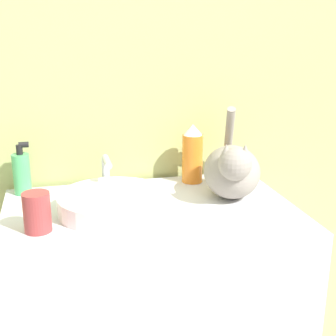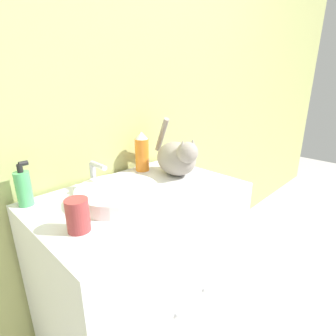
% 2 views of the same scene
% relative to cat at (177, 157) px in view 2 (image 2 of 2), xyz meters
% --- Properties ---
extents(wall_back, '(6.00, 0.05, 2.50)m').
position_rel_cat_xyz_m(wall_back, '(-0.26, 0.28, 0.34)').
color(wall_back, tan).
rests_on(wall_back, ground_plane).
extents(vanity_cabinet, '(0.85, 0.57, 0.82)m').
position_rel_cat_xyz_m(vanity_cabinet, '(-0.26, -0.04, -0.50)').
color(vanity_cabinet, silver).
rests_on(vanity_cabinet, ground_plane).
extents(sink_basin, '(0.32, 0.32, 0.05)m').
position_rel_cat_xyz_m(sink_basin, '(-0.37, -0.03, -0.06)').
color(sink_basin, white).
rests_on(sink_basin, vanity_cabinet).
extents(faucet, '(0.17, 0.11, 0.12)m').
position_rel_cat_xyz_m(faucet, '(-0.37, 0.13, -0.03)').
color(faucet, silver).
rests_on(faucet, vanity_cabinet).
extents(cat, '(0.23, 0.36, 0.27)m').
position_rel_cat_xyz_m(cat, '(0.00, 0.00, 0.00)').
color(cat, gray).
rests_on(cat, vanity_cabinet).
extents(soap_bottle, '(0.06, 0.05, 0.17)m').
position_rel_cat_xyz_m(soap_bottle, '(-0.63, 0.19, -0.02)').
color(soap_bottle, '#4CB266').
rests_on(soap_bottle, vanity_cabinet).
extents(spray_bottle, '(0.07, 0.07, 0.20)m').
position_rel_cat_xyz_m(spray_bottle, '(-0.08, 0.17, 0.01)').
color(spray_bottle, orange).
rests_on(spray_bottle, vanity_cabinet).
extents(cup, '(0.07, 0.07, 0.11)m').
position_rel_cat_xyz_m(cup, '(-0.58, -0.11, -0.04)').
color(cup, '#9E3838').
rests_on(cup, vanity_cabinet).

